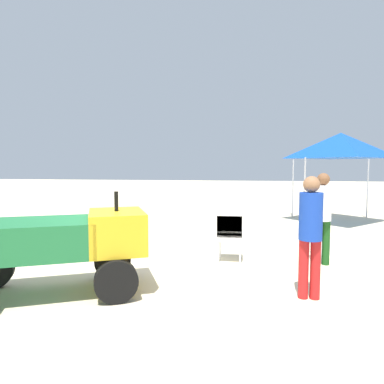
{
  "coord_description": "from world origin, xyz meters",
  "views": [
    {
      "loc": [
        1.91,
        -5.33,
        1.88
      ],
      "look_at": [
        0.65,
        2.41,
        1.29
      ],
      "focal_mm": 31.77,
      "sensor_mm": 36.0,
      "label": 1
    }
  ],
  "objects_px": {
    "utility_cart": "(60,241)",
    "surfboard_pile": "(56,234)",
    "lifeguard_near_center": "(322,212)",
    "popup_canopy": "(341,146)",
    "cooler_box": "(324,244)",
    "stacked_plastic_chairs": "(230,232)",
    "lifeguard_near_left": "(310,229)"
  },
  "relations": [
    {
      "from": "stacked_plastic_chairs",
      "to": "lifeguard_near_center",
      "type": "xyz_separation_m",
      "value": [
        1.75,
        0.1,
        0.41
      ]
    },
    {
      "from": "cooler_box",
      "to": "stacked_plastic_chairs",
      "type": "bearing_deg",
      "value": -153.91
    },
    {
      "from": "utility_cart",
      "to": "popup_canopy",
      "type": "height_order",
      "value": "popup_canopy"
    },
    {
      "from": "lifeguard_near_left",
      "to": "popup_canopy",
      "type": "relative_size",
      "value": 0.58
    },
    {
      "from": "lifeguard_near_center",
      "to": "popup_canopy",
      "type": "distance_m",
      "value": 5.64
    },
    {
      "from": "stacked_plastic_chairs",
      "to": "lifeguard_near_left",
      "type": "distance_m",
      "value": 2.12
    },
    {
      "from": "surfboard_pile",
      "to": "stacked_plastic_chairs",
      "type": "bearing_deg",
      "value": -13.96
    },
    {
      "from": "surfboard_pile",
      "to": "cooler_box",
      "type": "distance_m",
      "value": 6.35
    },
    {
      "from": "utility_cart",
      "to": "surfboard_pile",
      "type": "bearing_deg",
      "value": 122.27
    },
    {
      "from": "surfboard_pile",
      "to": "utility_cart",
      "type": "bearing_deg",
      "value": -57.73
    },
    {
      "from": "surfboard_pile",
      "to": "lifeguard_near_center",
      "type": "relative_size",
      "value": 1.55
    },
    {
      "from": "utility_cart",
      "to": "lifeguard_near_center",
      "type": "distance_m",
      "value": 4.66
    },
    {
      "from": "cooler_box",
      "to": "surfboard_pile",
      "type": "bearing_deg",
      "value": 179.0
    },
    {
      "from": "popup_canopy",
      "to": "lifeguard_near_center",
      "type": "bearing_deg",
      "value": -107.21
    },
    {
      "from": "utility_cart",
      "to": "lifeguard_near_center",
      "type": "bearing_deg",
      "value": 28.15
    },
    {
      "from": "utility_cart",
      "to": "lifeguard_near_left",
      "type": "height_order",
      "value": "lifeguard_near_left"
    },
    {
      "from": "surfboard_pile",
      "to": "cooler_box",
      "type": "bearing_deg",
      "value": -1.0
    },
    {
      "from": "utility_cart",
      "to": "stacked_plastic_chairs",
      "type": "height_order",
      "value": "utility_cart"
    },
    {
      "from": "lifeguard_near_left",
      "to": "cooler_box",
      "type": "relative_size",
      "value": 2.91
    },
    {
      "from": "popup_canopy",
      "to": "cooler_box",
      "type": "height_order",
      "value": "popup_canopy"
    },
    {
      "from": "stacked_plastic_chairs",
      "to": "popup_canopy",
      "type": "relative_size",
      "value": 0.34
    },
    {
      "from": "lifeguard_near_center",
      "to": "cooler_box",
      "type": "distance_m",
      "value": 1.21
    },
    {
      "from": "lifeguard_near_left",
      "to": "cooler_box",
      "type": "bearing_deg",
      "value": 73.74
    },
    {
      "from": "surfboard_pile",
      "to": "lifeguard_near_center",
      "type": "distance_m",
      "value": 6.24
    },
    {
      "from": "lifeguard_near_center",
      "to": "popup_canopy",
      "type": "height_order",
      "value": "popup_canopy"
    },
    {
      "from": "utility_cart",
      "to": "popup_canopy",
      "type": "distance_m",
      "value": 9.49
    },
    {
      "from": "utility_cart",
      "to": "lifeguard_near_left",
      "type": "relative_size",
      "value": 1.61
    },
    {
      "from": "surfboard_pile",
      "to": "popup_canopy",
      "type": "relative_size",
      "value": 0.91
    },
    {
      "from": "surfboard_pile",
      "to": "popup_canopy",
      "type": "distance_m",
      "value": 9.09
    },
    {
      "from": "utility_cart",
      "to": "cooler_box",
      "type": "distance_m",
      "value": 5.35
    },
    {
      "from": "utility_cart",
      "to": "cooler_box",
      "type": "relative_size",
      "value": 4.7
    },
    {
      "from": "utility_cart",
      "to": "cooler_box",
      "type": "xyz_separation_m",
      "value": [
        4.34,
        3.07,
        -0.58
      ]
    }
  ]
}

